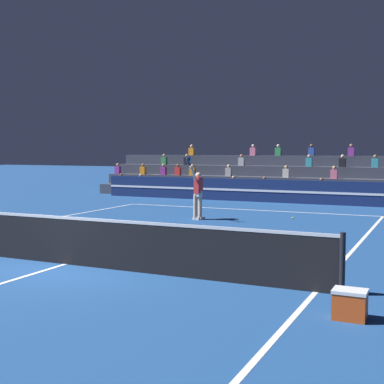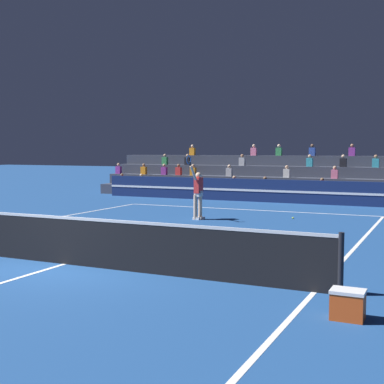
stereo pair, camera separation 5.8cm
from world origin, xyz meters
name	(u,v)px [view 1 (the left image)]	position (x,y,z in m)	size (l,w,h in m)	color
ground_plane	(66,264)	(0.00, 0.00, 0.00)	(120.00, 120.00, 0.00)	navy
court_lines	(66,264)	(0.00, 0.00, 0.00)	(11.10, 23.90, 0.01)	white
tennis_net	(65,240)	(0.00, 0.00, 0.54)	(12.00, 0.10, 1.10)	black
sponsor_banner_wall	(270,191)	(0.00, 15.44, 0.55)	(18.00, 0.26, 1.10)	navy
bleacher_stand	(287,181)	(0.00, 18.61, 0.83)	(20.80, 3.80, 2.83)	#383D4C
tennis_player	(198,192)	(-0.49, 8.13, 0.98)	(0.36, 1.24, 2.39)	beige
tennis_ball	(293,218)	(2.57, 9.79, 0.03)	(0.07, 0.07, 0.07)	#C6DB33
equipment_cooler	(350,304)	(6.28, -1.31, 0.23)	(0.50, 0.38, 0.45)	#D84C19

